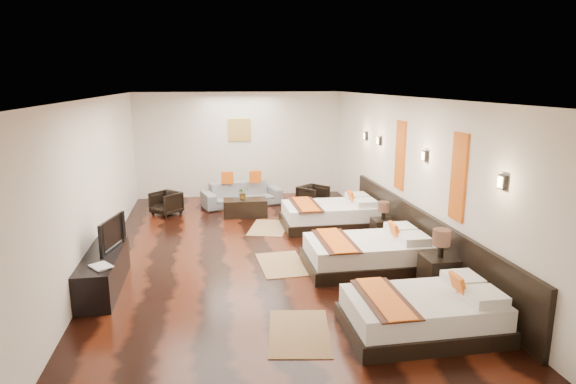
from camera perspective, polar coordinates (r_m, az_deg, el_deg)
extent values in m
cube|color=black|center=(8.98, -3.26, -7.20)|extent=(5.50, 9.50, 0.01)
cube|color=white|center=(8.44, -3.51, 10.97)|extent=(5.50, 9.50, 0.01)
cube|color=silver|center=(13.27, -5.67, 5.53)|extent=(5.50, 0.01, 2.80)
cube|color=silver|center=(8.74, -21.60, 0.90)|extent=(0.01, 9.50, 2.80)
cube|color=silver|center=(9.30, 13.71, 2.11)|extent=(0.01, 9.50, 2.80)
cube|color=black|center=(8.81, 15.19, -4.95)|extent=(0.08, 6.60, 0.90)
cube|color=black|center=(6.53, 15.35, -14.71)|extent=(1.93, 1.19, 0.20)
cube|color=white|center=(6.43, 15.48, -12.81)|extent=(1.84, 1.10, 0.28)
cube|color=orange|center=(6.53, 19.32, -10.30)|extent=(0.14, 0.29, 0.30)
cube|color=#38190F|center=(6.18, 11.22, -12.16)|extent=(0.50, 1.21, 0.02)
cube|color=orange|center=(6.17, 11.22, -12.04)|extent=(0.35, 1.21, 0.02)
cube|color=black|center=(8.36, 9.11, -8.12)|extent=(2.03, 1.26, 0.21)
cube|color=white|center=(8.27, 9.17, -6.49)|extent=(1.93, 1.16, 0.29)
cube|color=orange|center=(8.35, 12.38, -4.55)|extent=(0.15, 0.31, 0.31)
cube|color=#38190F|center=(8.07, 5.61, -5.72)|extent=(0.53, 1.28, 0.02)
cube|color=orange|center=(8.06, 5.62, -5.62)|extent=(0.37, 1.28, 0.02)
cube|color=black|center=(10.58, 4.88, -3.49)|extent=(2.02, 1.25, 0.21)
cube|color=white|center=(10.51, 4.90, -2.18)|extent=(1.93, 1.16, 0.29)
cube|color=orange|center=(10.58, 7.46, -0.69)|extent=(0.15, 0.31, 0.31)
cube|color=#38190F|center=(10.36, 2.08, -1.49)|extent=(0.53, 1.27, 0.02)
cube|color=orange|center=(10.35, 2.08, -1.41)|extent=(0.37, 1.27, 0.02)
cube|color=black|center=(7.69, 17.24, -9.14)|extent=(0.49, 0.49, 0.54)
cylinder|color=black|center=(7.56, 17.43, -6.48)|extent=(0.09, 0.09, 0.22)
cylinder|color=#3F2619|center=(7.50, 17.53, -5.08)|extent=(0.26, 0.26, 0.24)
cube|color=black|center=(9.74, 11.00, -4.41)|extent=(0.40, 0.40, 0.45)
cylinder|color=black|center=(9.65, 11.08, -2.63)|extent=(0.07, 0.07, 0.18)
cylinder|color=#3F2619|center=(9.61, 11.12, -1.70)|extent=(0.22, 0.22, 0.20)
cube|color=olive|center=(6.33, 1.32, -16.12)|extent=(0.93, 1.31, 0.01)
cube|color=olive|center=(8.45, -0.70, -8.44)|extent=(0.81, 1.24, 0.01)
cube|color=olive|center=(10.47, -2.27, -4.19)|extent=(1.07, 1.37, 0.01)
cube|color=black|center=(7.92, -20.79, -8.71)|extent=(0.50, 1.80, 0.55)
imported|color=black|center=(7.96, -20.42, -4.58)|extent=(0.32, 0.87, 0.50)
imported|color=black|center=(7.26, -21.88, -8.34)|extent=(0.38, 0.39, 0.03)
imported|color=brown|center=(8.42, -20.16, -4.25)|extent=(0.40, 0.40, 0.32)
imported|color=slate|center=(12.36, -5.44, -0.24)|extent=(2.09, 1.23, 0.57)
imported|color=black|center=(11.81, -14.08, -1.28)|extent=(0.83, 0.83, 0.54)
imported|color=black|center=(12.02, 2.95, -0.59)|extent=(0.87, 0.87, 0.57)
cube|color=black|center=(11.37, -5.03, -1.85)|extent=(1.02, 0.53, 0.40)
imported|color=#20541C|center=(11.33, -5.30, -0.10)|extent=(0.32, 0.30, 0.29)
cube|color=#D86014|center=(7.56, 19.33, 1.66)|extent=(0.04, 0.40, 1.30)
cube|color=#D86014|center=(9.52, 12.99, 4.22)|extent=(0.04, 0.40, 1.30)
cube|color=black|center=(6.61, 23.83, 1.07)|extent=(0.06, 0.12, 0.18)
cube|color=#FFD18C|center=(6.59, 23.62, 1.07)|extent=(0.02, 0.10, 0.14)
cube|color=black|center=(8.50, 15.74, 4.09)|extent=(0.06, 0.12, 0.18)
cube|color=#FFD18C|center=(8.48, 15.56, 4.08)|extent=(0.02, 0.10, 0.14)
cube|color=black|center=(10.51, 10.64, 5.94)|extent=(0.06, 0.12, 0.18)
cube|color=#FFD18C|center=(10.50, 10.48, 5.94)|extent=(0.02, 0.10, 0.14)
cube|color=black|center=(11.35, 9.07, 6.50)|extent=(0.06, 0.12, 0.18)
cube|color=#FFD18C|center=(11.34, 8.93, 6.49)|extent=(0.02, 0.10, 0.14)
cube|color=#AD873F|center=(13.21, -5.70, 7.24)|extent=(0.60, 0.04, 0.60)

